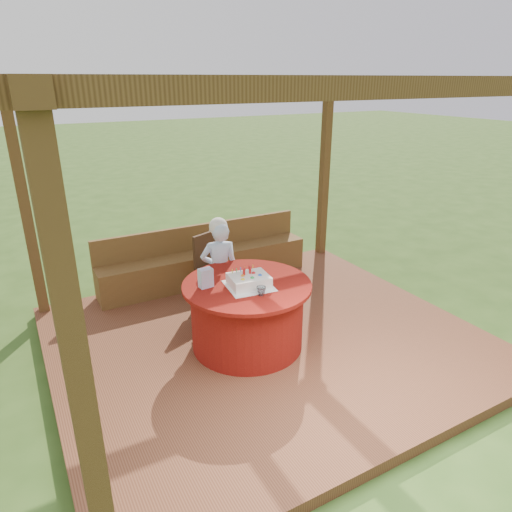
{
  "coord_description": "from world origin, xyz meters",
  "views": [
    {
      "loc": [
        -2.26,
        -3.84,
        2.82
      ],
      "look_at": [
        0.0,
        0.25,
        1.0
      ],
      "focal_mm": 32.0,
      "sensor_mm": 36.0,
      "label": 1
    }
  ],
  "objects_px": {
    "drinking_glass": "(261,291)",
    "bench": "(206,263)",
    "chair": "(213,264)",
    "elderly_woman": "(220,269)",
    "birthday_cake": "(249,281)",
    "gift_bag": "(206,278)",
    "table": "(247,314)"
  },
  "relations": [
    {
      "from": "bench",
      "to": "table",
      "type": "distance_m",
      "value": 1.79
    },
    {
      "from": "table",
      "to": "birthday_cake",
      "type": "relative_size",
      "value": 2.7
    },
    {
      "from": "chair",
      "to": "birthday_cake",
      "type": "height_order",
      "value": "birthday_cake"
    },
    {
      "from": "bench",
      "to": "gift_bag",
      "type": "relative_size",
      "value": 15.16
    },
    {
      "from": "elderly_woman",
      "to": "birthday_cake",
      "type": "bearing_deg",
      "value": -91.55
    },
    {
      "from": "gift_bag",
      "to": "table",
      "type": "bearing_deg",
      "value": -21.06
    },
    {
      "from": "birthday_cake",
      "to": "gift_bag",
      "type": "xyz_separation_m",
      "value": [
        -0.39,
        0.2,
        0.04
      ]
    },
    {
      "from": "bench",
      "to": "gift_bag",
      "type": "bearing_deg",
      "value": -112.39
    },
    {
      "from": "drinking_glass",
      "to": "birthday_cake",
      "type": "bearing_deg",
      "value": 91.67
    },
    {
      "from": "gift_bag",
      "to": "elderly_woman",
      "type": "bearing_deg",
      "value": 50.31
    },
    {
      "from": "chair",
      "to": "gift_bag",
      "type": "distance_m",
      "value": 1.25
    },
    {
      "from": "table",
      "to": "elderly_woman",
      "type": "relative_size",
      "value": 1.07
    },
    {
      "from": "drinking_glass",
      "to": "bench",
      "type": "bearing_deg",
      "value": 82.33
    },
    {
      "from": "table",
      "to": "drinking_glass",
      "type": "xyz_separation_m",
      "value": [
        -0.01,
        -0.31,
        0.4
      ]
    },
    {
      "from": "table",
      "to": "gift_bag",
      "type": "distance_m",
      "value": 0.62
    },
    {
      "from": "chair",
      "to": "elderly_woman",
      "type": "height_order",
      "value": "elderly_woman"
    },
    {
      "from": "bench",
      "to": "birthday_cake",
      "type": "bearing_deg",
      "value": -98.86
    },
    {
      "from": "table",
      "to": "drinking_glass",
      "type": "relative_size",
      "value": 14.14
    },
    {
      "from": "gift_bag",
      "to": "bench",
      "type": "bearing_deg",
      "value": 63.62
    },
    {
      "from": "chair",
      "to": "drinking_glass",
      "type": "relative_size",
      "value": 9.28
    },
    {
      "from": "birthday_cake",
      "to": "gift_bag",
      "type": "height_order",
      "value": "gift_bag"
    },
    {
      "from": "chair",
      "to": "bench",
      "type": "bearing_deg",
      "value": 77.44
    },
    {
      "from": "chair",
      "to": "birthday_cake",
      "type": "bearing_deg",
      "value": -97.18
    },
    {
      "from": "chair",
      "to": "elderly_woman",
      "type": "bearing_deg",
      "value": -105.48
    },
    {
      "from": "elderly_woman",
      "to": "birthday_cake",
      "type": "distance_m",
      "value": 0.78
    },
    {
      "from": "birthday_cake",
      "to": "gift_bag",
      "type": "relative_size",
      "value": 2.51
    },
    {
      "from": "table",
      "to": "elderly_woman",
      "type": "xyz_separation_m",
      "value": [
        0.01,
        0.7,
        0.26
      ]
    },
    {
      "from": "gift_bag",
      "to": "birthday_cake",
      "type": "bearing_deg",
      "value": -30.59
    },
    {
      "from": "table",
      "to": "chair",
      "type": "xyz_separation_m",
      "value": [
        0.15,
        1.2,
        0.12
      ]
    },
    {
      "from": "chair",
      "to": "drinking_glass",
      "type": "distance_m",
      "value": 1.54
    },
    {
      "from": "bench",
      "to": "drinking_glass",
      "type": "distance_m",
      "value": 2.16
    },
    {
      "from": "gift_bag",
      "to": "drinking_glass",
      "type": "height_order",
      "value": "gift_bag"
    }
  ]
}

